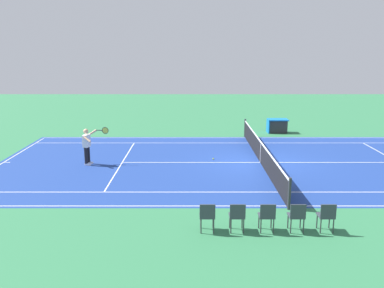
{
  "coord_description": "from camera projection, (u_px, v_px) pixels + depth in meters",
  "views": [
    {
      "loc": [
        3.17,
        18.63,
        5.12
      ],
      "look_at": [
        3.17,
        0.1,
        0.9
      ],
      "focal_mm": 39.04,
      "sensor_mm": 36.0,
      "label": 1
    }
  ],
  "objects": [
    {
      "name": "spectator_chair_1",
      "position": [
        297.0,
        215.0,
        11.85
      ],
      "size": [
        0.44,
        0.44,
        0.88
      ],
      "color": "#38383D",
      "rests_on": "ground_plane"
    },
    {
      "name": "spectator_chair_3",
      "position": [
        237.0,
        215.0,
        11.85
      ],
      "size": [
        0.44,
        0.44,
        0.88
      ],
      "color": "#38383D",
      "rests_on": "ground_plane"
    },
    {
      "name": "equipment_cart_tarped",
      "position": [
        277.0,
        126.0,
        26.14
      ],
      "size": [
        1.25,
        0.84,
        0.85
      ],
      "color": "#2D2D33",
      "rests_on": "ground_plane"
    },
    {
      "name": "court_line_markings",
      "position": [
        260.0,
        162.0,
        19.3
      ],
      "size": [
        23.85,
        11.05,
        0.01
      ],
      "color": "white",
      "rests_on": "ground_plane"
    },
    {
      "name": "ground_plane",
      "position": [
        260.0,
        162.0,
        19.3
      ],
      "size": [
        60.0,
        60.0,
        0.0
      ],
      "primitive_type": "plane",
      "color": "#2D7247"
    },
    {
      "name": "court_slab",
      "position": [
        260.0,
        162.0,
        19.3
      ],
      "size": [
        24.2,
        11.4,
        0.0
      ],
      "primitive_type": "cube",
      "color": "navy",
      "rests_on": "ground_plane"
    },
    {
      "name": "spectator_chair_4",
      "position": [
        207.0,
        215.0,
        11.85
      ],
      "size": [
        0.44,
        0.44,
        0.88
      ],
      "color": "#38383D",
      "rests_on": "ground_plane"
    },
    {
      "name": "spectator_chair_0",
      "position": [
        327.0,
        215.0,
        11.85
      ],
      "size": [
        0.44,
        0.44,
        0.88
      ],
      "color": "#38383D",
      "rests_on": "ground_plane"
    },
    {
      "name": "tennis_player_near",
      "position": [
        87.0,
        145.0,
        18.77
      ],
      "size": [
        1.14,
        0.76,
        1.7
      ],
      "color": "black",
      "rests_on": "ground_plane"
    },
    {
      "name": "tennis_ball",
      "position": [
        213.0,
        159.0,
        19.82
      ],
      "size": [
        0.07,
        0.07,
        0.07
      ],
      "primitive_type": "sphere",
      "color": "#CCE01E",
      "rests_on": "ground_plane"
    },
    {
      "name": "spectator_chair_2",
      "position": [
        267.0,
        215.0,
        11.85
      ],
      "size": [
        0.44,
        0.44,
        0.88
      ],
      "color": "#38383D",
      "rests_on": "ground_plane"
    },
    {
      "name": "tennis_net",
      "position": [
        261.0,
        152.0,
        19.2
      ],
      "size": [
        0.1,
        11.7,
        1.08
      ],
      "color": "#2D2D33",
      "rests_on": "ground_plane"
    }
  ]
}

